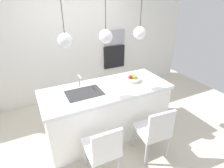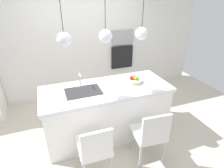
% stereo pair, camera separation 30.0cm
% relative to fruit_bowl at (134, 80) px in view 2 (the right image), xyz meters
% --- Properties ---
extents(floor, '(6.60, 6.60, 0.00)m').
position_rel_fruit_bowl_xyz_m(floor, '(-0.52, -0.04, -0.96)').
color(floor, beige).
rests_on(floor, ground).
extents(back_wall, '(6.00, 0.10, 2.60)m').
position_rel_fruit_bowl_xyz_m(back_wall, '(-0.52, 1.61, 0.34)').
color(back_wall, silver).
rests_on(back_wall, ground).
extents(kitchen_island, '(2.13, 0.87, 0.91)m').
position_rel_fruit_bowl_xyz_m(kitchen_island, '(-0.52, -0.04, -0.50)').
color(kitchen_island, white).
rests_on(kitchen_island, ground).
extents(sink_basin, '(0.56, 0.40, 0.02)m').
position_rel_fruit_bowl_xyz_m(sink_basin, '(-0.90, -0.04, -0.05)').
color(sink_basin, '#2D2D30').
rests_on(sink_basin, kitchen_island).
extents(faucet, '(0.02, 0.17, 0.22)m').
position_rel_fruit_bowl_xyz_m(faucet, '(-0.90, 0.18, 0.10)').
color(faucet, silver).
rests_on(faucet, kitchen_island).
extents(fruit_bowl, '(0.29, 0.29, 0.13)m').
position_rel_fruit_bowl_xyz_m(fruit_bowl, '(0.00, 0.00, 0.00)').
color(fruit_bowl, beige).
rests_on(fruit_bowl, kitchen_island).
extents(microwave, '(0.54, 0.08, 0.34)m').
position_rel_fruit_bowl_xyz_m(microwave, '(0.44, 1.54, 0.40)').
color(microwave, '#9E9EA3').
rests_on(microwave, back_wall).
extents(oven, '(0.56, 0.08, 0.56)m').
position_rel_fruit_bowl_xyz_m(oven, '(0.44, 1.54, -0.10)').
color(oven, black).
rests_on(oven, back_wall).
extents(chair_near, '(0.42, 0.48, 0.88)m').
position_rel_fruit_bowl_xyz_m(chair_near, '(-0.95, -0.83, -0.45)').
color(chair_near, white).
rests_on(chair_near, ground).
extents(chair_middle, '(0.48, 0.49, 0.88)m').
position_rel_fruit_bowl_xyz_m(chair_middle, '(-0.12, -0.84, -0.46)').
color(chair_middle, silver).
rests_on(chair_middle, ground).
extents(pendant_light_left, '(0.20, 0.20, 0.80)m').
position_rel_fruit_bowl_xyz_m(pendant_light_left, '(-1.10, -0.04, 0.79)').
color(pendant_light_left, silver).
extents(pendant_light_center, '(0.20, 0.20, 0.80)m').
position_rel_fruit_bowl_xyz_m(pendant_light_center, '(-0.52, -0.04, 0.79)').
color(pendant_light_center, silver).
extents(pendant_light_right, '(0.20, 0.20, 0.80)m').
position_rel_fruit_bowl_xyz_m(pendant_light_right, '(0.07, -0.04, 0.79)').
color(pendant_light_right, silver).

